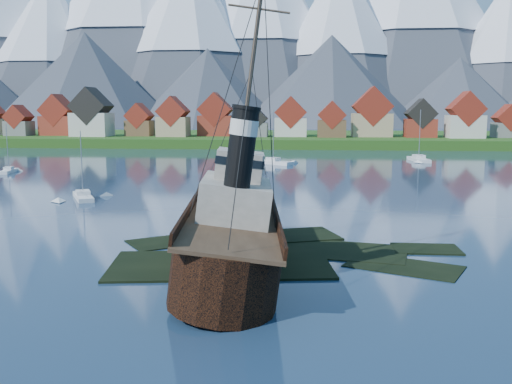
# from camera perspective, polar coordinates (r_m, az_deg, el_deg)

# --- Properties ---
(ground) EXTENTS (1400.00, 1400.00, 0.00)m
(ground) POSITION_cam_1_polar(r_m,az_deg,el_deg) (49.04, 0.30, -6.83)
(ground) COLOR navy
(ground) RESTS_ON ground
(shoal) EXTENTS (31.71, 21.24, 1.14)m
(shoal) POSITION_cam_1_polar(r_m,az_deg,el_deg) (51.09, 2.51, -6.61)
(shoal) COLOR black
(shoal) RESTS_ON ground
(shore_bank) EXTENTS (600.00, 80.00, 3.20)m
(shore_bank) POSITION_cam_1_polar(r_m,az_deg,el_deg) (217.56, 4.15, 4.99)
(shore_bank) COLOR #174C15
(shore_bank) RESTS_ON ground
(seawall) EXTENTS (600.00, 2.50, 2.00)m
(seawall) POSITION_cam_1_polar(r_m,az_deg,el_deg) (179.65, 3.92, 4.27)
(seawall) COLOR #3F3D38
(seawall) RESTS_ON ground
(town) EXTENTS (250.96, 16.69, 17.30)m
(town) POSITION_cam_1_polar(r_m,az_deg,el_deg) (202.80, -5.40, 7.26)
(town) COLOR maroon
(town) RESTS_ON ground
(mountains) EXTENTS (965.00, 340.00, 205.00)m
(mountains) POSITION_cam_1_polar(r_m,az_deg,el_deg) (533.93, 4.84, 16.61)
(mountains) COLOR #2D333D
(mountains) RESTS_ON ground
(tugboat_wreck) EXTENTS (6.98, 30.09, 23.84)m
(tugboat_wreck) POSITION_cam_1_polar(r_m,az_deg,el_deg) (47.46, -2.71, -3.63)
(tugboat_wreck) COLOR black
(tugboat_wreck) RESTS_ON ground
(sailboat_a) EXTENTS (5.75, 8.28, 10.13)m
(sailboat_a) POSITION_cam_1_polar(r_m,az_deg,el_deg) (85.16, -16.90, -0.51)
(sailboat_a) COLOR silver
(sailboat_a) RESTS_ON ground
(sailboat_b) EXTENTS (2.88, 7.15, 10.10)m
(sailboat_b) POSITION_cam_1_polar(r_m,az_deg,el_deg) (124.85, -23.48, 1.89)
(sailboat_b) COLOR silver
(sailboat_b) RESTS_ON ground
(sailboat_c) EXTENTS (9.52, 7.75, 12.78)m
(sailboat_c) POSITION_cam_1_polar(r_m,az_deg,el_deg) (132.08, 1.73, 2.93)
(sailboat_c) COLOR silver
(sailboat_c) RESTS_ON ground
(sailboat_e) EXTENTS (3.97, 11.47, 13.03)m
(sailboat_e) POSITION_cam_1_polar(r_m,az_deg,el_deg) (144.93, 15.96, 3.09)
(sailboat_e) COLOR silver
(sailboat_e) RESTS_ON ground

